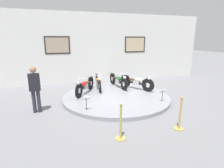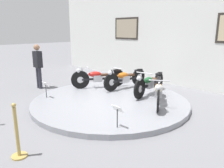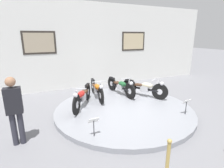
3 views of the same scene
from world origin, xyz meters
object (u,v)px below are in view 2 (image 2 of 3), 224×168
(motorcycle_orange, at_px, (125,78))
(info_placard_front_left, at_px, (46,86))
(motorcycle_green, at_px, (149,83))
(motorcycle_cream, at_px, (158,91))
(stanchion_post_right_of_entry, at_px, (18,139))
(visitor_standing, at_px, (38,64))
(motorcycle_red, at_px, (98,77))
(info_placard_front_centre, at_px, (117,112))

(motorcycle_orange, xyz_separation_m, info_placard_front_left, (-1.00, -2.60, -0.02))
(motorcycle_orange, bearing_deg, motorcycle_green, -0.01)
(motorcycle_green, relative_size, motorcycle_cream, 1.15)
(motorcycle_green, distance_m, info_placard_front_left, 3.33)
(motorcycle_cream, bearing_deg, motorcycle_orange, 160.96)
(stanchion_post_right_of_entry, bearing_deg, motorcycle_green, 94.81)
(motorcycle_cream, distance_m, visitor_standing, 4.76)
(motorcycle_green, xyz_separation_m, motorcycle_cream, (0.77, -0.64, 0.01))
(motorcycle_red, relative_size, info_placard_front_centre, 3.41)
(motorcycle_cream, xyz_separation_m, info_placard_front_centre, (0.23, -1.96, -0.02))
(motorcycle_red, distance_m, info_placard_front_left, 1.97)
(motorcycle_red, relative_size, motorcycle_orange, 0.88)
(motorcycle_orange, distance_m, info_placard_front_centre, 3.33)
(motorcycle_cream, xyz_separation_m, info_placard_front_left, (-2.85, -1.96, -0.02))
(motorcycle_orange, height_order, motorcycle_green, motorcycle_orange)
(stanchion_post_right_of_entry, bearing_deg, info_placard_front_centre, 72.07)
(visitor_standing, bearing_deg, info_placard_front_centre, -7.74)
(motorcycle_orange, xyz_separation_m, info_placard_front_centre, (2.08, -2.60, -0.02))
(visitor_standing, relative_size, stanchion_post_right_of_entry, 1.65)
(motorcycle_orange, xyz_separation_m, motorcycle_cream, (1.85, -0.64, 0.00))
(motorcycle_green, relative_size, info_placard_front_centre, 3.85)
(info_placard_front_left, bearing_deg, info_placard_front_centre, 0.00)
(motorcycle_green, relative_size, info_placard_front_left, 3.85)
(motorcycle_green, bearing_deg, motorcycle_orange, 179.99)
(stanchion_post_right_of_entry, bearing_deg, info_placard_front_left, 142.06)
(visitor_standing, distance_m, stanchion_post_right_of_entry, 4.94)
(motorcycle_red, xyz_separation_m, motorcycle_orange, (0.77, 0.64, -0.01))
(motorcycle_red, bearing_deg, motorcycle_green, 19.03)
(motorcycle_green, height_order, visitor_standing, visitor_standing)
(info_placard_front_centre, xyz_separation_m, visitor_standing, (-4.79, 0.65, 0.45))
(motorcycle_red, distance_m, motorcycle_orange, 1.00)
(motorcycle_orange, distance_m, motorcycle_green, 1.08)
(info_placard_front_left, height_order, info_placard_front_centre, same)
(motorcycle_orange, distance_m, motorcycle_cream, 1.95)
(motorcycle_green, distance_m, motorcycle_cream, 1.00)
(motorcycle_red, xyz_separation_m, info_placard_front_left, (-0.23, -1.96, -0.03))
(motorcycle_cream, height_order, visitor_standing, visitor_standing)
(motorcycle_green, bearing_deg, motorcycle_red, -160.97)
(motorcycle_red, bearing_deg, info_placard_front_left, -96.76)
(info_placard_front_centre, distance_m, stanchion_post_right_of_entry, 2.02)
(motorcycle_orange, relative_size, visitor_standing, 1.17)
(motorcycle_orange, height_order, info_placard_front_centre, motorcycle_orange)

